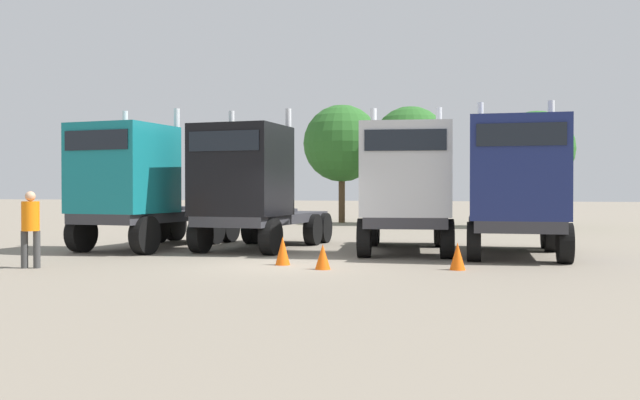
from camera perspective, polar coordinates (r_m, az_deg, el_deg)
ground at (r=16.70m, az=-3.29°, el=-5.43°), size 200.00×200.00×0.00m
semi_truck_teal at (r=21.48m, az=-15.00°, el=1.16°), size 3.01×6.46×4.33m
semi_truck_black at (r=20.56m, az=-5.82°, el=1.09°), size 2.78×6.10×4.29m
semi_truck_silver at (r=19.59m, az=7.15°, el=1.03°), size 3.39×6.46×4.23m
semi_truck_navy at (r=18.92m, az=16.06°, el=1.16°), size 2.82×5.81×4.29m
visitor_in_hivis at (r=17.29m, az=-22.96°, el=-1.81°), size 0.51×0.51×1.79m
traffic_cone_near at (r=16.67m, az=-3.12°, el=-4.24°), size 0.36×0.36×0.69m
traffic_cone_mid at (r=15.74m, az=0.23°, el=-4.74°), size 0.36×0.36×0.58m
traffic_cone_far at (r=15.93m, az=11.38°, el=-4.61°), size 0.36×0.36×0.63m
oak_far_left at (r=38.49m, az=1.83°, el=4.72°), size 4.31×4.31×6.61m
oak_far_centre at (r=36.63m, az=7.52°, el=4.59°), size 4.03×4.03×6.26m
oak_far_right at (r=34.86m, az=17.57°, el=4.08°), size 3.66×3.66×5.67m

